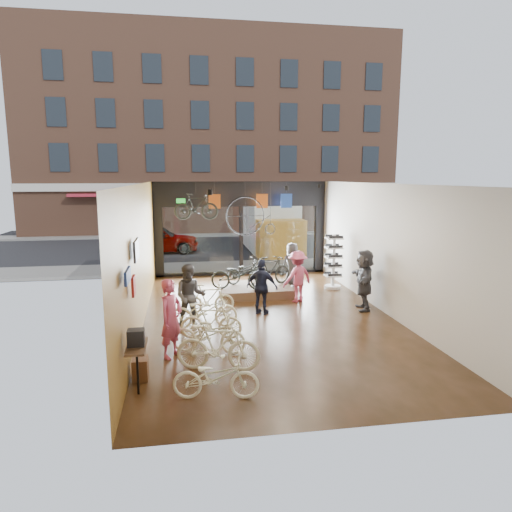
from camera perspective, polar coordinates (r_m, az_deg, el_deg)
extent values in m
cube|color=black|center=(13.26, 1.53, -7.71)|extent=(7.00, 12.00, 0.04)
cube|color=black|center=(12.64, 1.61, 9.12)|extent=(7.00, 12.00, 0.04)
cube|color=#B48935|center=(12.64, -14.30, 0.06)|extent=(0.04, 12.00, 3.80)
cube|color=beige|center=(13.90, 15.97, 0.86)|extent=(0.04, 12.00, 3.80)
cube|color=beige|center=(7.14, 10.76, -7.33)|extent=(7.00, 0.04, 3.80)
cube|color=#198C26|center=(18.32, -9.38, 6.82)|extent=(0.35, 0.06, 0.18)
cube|color=black|center=(27.81, -4.26, 1.60)|extent=(30.00, 18.00, 0.02)
cube|color=slate|center=(20.14, -2.30, -1.36)|extent=(30.00, 2.40, 0.12)
cube|color=slate|center=(31.75, -4.90, 2.75)|extent=(30.00, 2.00, 0.12)
cube|color=brown|center=(34.13, -5.41, 14.91)|extent=(26.00, 5.00, 14.00)
imported|color=gray|center=(24.67, -12.43, 2.14)|extent=(4.46, 1.79, 1.52)
imported|color=#F3F2CC|center=(8.57, -5.03, -14.83)|extent=(1.64, 0.78, 0.83)
imported|color=#F3F2CC|center=(9.64, -4.76, -11.19)|extent=(1.82, 0.92, 1.06)
imported|color=#F3F2CC|center=(10.59, -5.97, -9.69)|extent=(1.81, 1.06, 0.90)
imported|color=#F3F2CC|center=(11.45, -5.64, -8.13)|extent=(1.57, 0.67, 0.92)
imported|color=#F3F2CC|center=(12.26, -6.59, -6.82)|extent=(1.85, 0.74, 0.95)
imported|color=#F3F2CC|center=(13.47, -5.96, -5.38)|extent=(1.53, 0.49, 0.91)
cube|color=#4C3224|center=(15.68, -0.09, -4.28)|extent=(2.40, 1.80, 0.30)
imported|color=black|center=(15.09, -2.18, -2.39)|extent=(1.93, 1.04, 0.96)
imported|color=black|center=(15.57, 1.83, -1.90)|extent=(1.73, 1.20, 1.02)
imported|color=black|center=(16.04, -1.26, -1.86)|extent=(1.68, 1.28, 0.85)
imported|color=#CC4C72|center=(10.37, -10.57, -7.68)|extent=(0.73, 0.78, 1.78)
imported|color=#3F3F44|center=(12.25, -8.23, -5.00)|extent=(0.89, 0.72, 1.73)
imported|color=#161C33|center=(13.32, 0.76, -3.89)|extent=(1.02, 0.84, 1.63)
imported|color=#CC4C72|center=(14.68, 5.21, -2.57)|extent=(1.24, 1.01, 1.67)
imported|color=#3F3F44|center=(16.77, 4.54, -1.08)|extent=(0.87, 0.65, 1.62)
imported|color=#3F3F44|center=(14.14, 13.37, -2.92)|extent=(0.91, 1.79, 1.84)
imported|color=black|center=(16.66, -7.49, 6.14)|extent=(1.62, 0.64, 0.95)
cube|color=#CC5919|center=(17.68, -5.20, 6.81)|extent=(0.45, 0.03, 0.55)
cube|color=#CC5919|center=(17.91, 0.77, 6.88)|extent=(0.45, 0.03, 0.55)
cube|color=#1E3F99|center=(18.11, 3.82, 6.90)|extent=(0.45, 0.03, 0.55)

